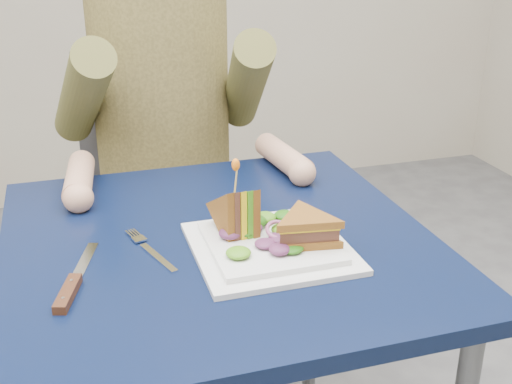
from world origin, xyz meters
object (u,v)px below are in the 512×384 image
object	(u,v)px
table	(220,276)
sandwich_upright	(236,215)
sandwich_flat	(306,229)
diner	(161,70)
chair	(162,193)
knife	(71,287)
plate	(270,246)
fork	(151,251)

from	to	relation	value
table	sandwich_upright	xyz separation A→B (m)	(0.03, -0.03, 0.13)
sandwich_upright	sandwich_flat	bearing A→B (deg)	-34.44
diner	sandwich_upright	distance (m)	0.61
chair	knife	size ratio (longest dim) A/B	4.28
plate	sandwich_flat	xyz separation A→B (m)	(0.05, -0.02, 0.04)
diner	sandwich_upright	size ratio (longest dim) A/B	5.81
table	plate	world-z (taller)	plate
diner	plate	world-z (taller)	diner
diner	knife	size ratio (longest dim) A/B	3.43
knife	plate	bearing A→B (deg)	5.84
diner	sandwich_flat	xyz separation A→B (m)	(0.13, -0.67, -0.14)
sandwich_upright	chair	bearing A→B (deg)	92.04
plate	knife	world-z (taller)	plate
plate	diner	bearing A→B (deg)	96.42
knife	sandwich_upright	bearing A→B (deg)	15.53
table	sandwich_flat	world-z (taller)	sandwich_flat
table	diner	xyz separation A→B (m)	(-0.00, 0.57, 0.26)
sandwich_flat	fork	distance (m)	0.27
table	chair	distance (m)	0.69
sandwich_flat	knife	distance (m)	0.39
sandwich_upright	knife	world-z (taller)	sandwich_upright
fork	knife	world-z (taller)	knife
table	sandwich_flat	size ratio (longest dim) A/B	5.02
chair	diner	world-z (taller)	diner
plate	sandwich_upright	world-z (taller)	sandwich_upright
chair	fork	xyz separation A→B (m)	(-0.12, -0.70, 0.19)
sandwich_upright	fork	bearing A→B (deg)	176.73
sandwich_flat	diner	bearing A→B (deg)	100.80
chair	sandwich_flat	world-z (taller)	chair
fork	knife	size ratio (longest dim) A/B	0.81
chair	sandwich_flat	xyz separation A→B (m)	(0.13, -0.78, 0.23)
plate	sandwich_upright	distance (m)	0.08
plate	fork	world-z (taller)	plate
chair	sandwich_upright	size ratio (longest dim) A/B	7.25
knife	sandwich_flat	bearing A→B (deg)	1.32
diner	sandwich_upright	bearing A→B (deg)	-87.58
diner	plate	size ratio (longest dim) A/B	2.87
chair	plate	world-z (taller)	chair
fork	plate	bearing A→B (deg)	-15.28
chair	plate	xyz separation A→B (m)	(0.07, -0.75, 0.20)
table	sandwich_upright	distance (m)	0.14
fork	sandwich_upright	bearing A→B (deg)	-3.27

